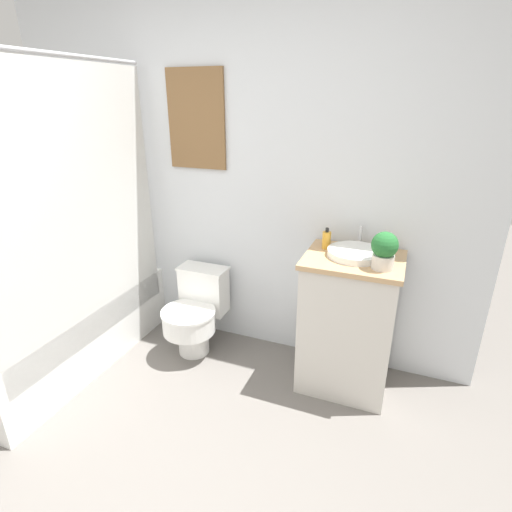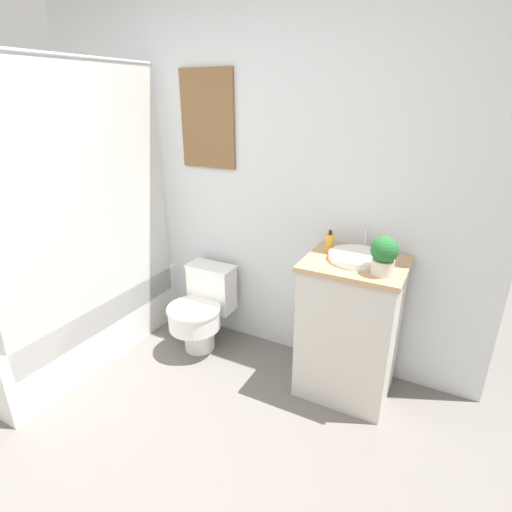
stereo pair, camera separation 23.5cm
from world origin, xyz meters
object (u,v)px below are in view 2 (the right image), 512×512
(potted_plant, at_px, (384,255))
(soap_bottle, at_px, (330,242))
(toilet, at_px, (202,308))
(sink, at_px, (357,257))

(potted_plant, bearing_deg, soap_bottle, 151.09)
(toilet, distance_m, potted_plant, 1.43)
(toilet, xyz_separation_m, sink, (1.08, 0.04, 0.60))
(sink, relative_size, soap_bottle, 2.72)
(sink, bearing_deg, potted_plant, -37.99)
(toilet, relative_size, sink, 1.68)
(sink, xyz_separation_m, potted_plant, (0.17, -0.13, 0.09))
(toilet, distance_m, soap_bottle, 1.10)
(sink, distance_m, soap_bottle, 0.20)
(sink, distance_m, potted_plant, 0.23)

